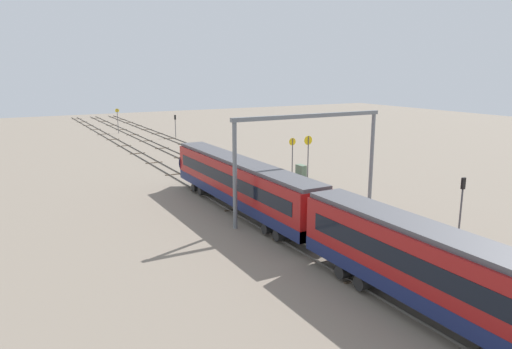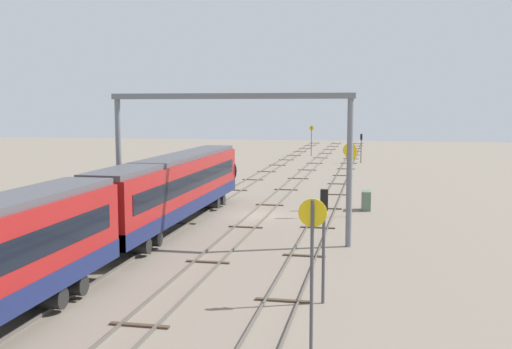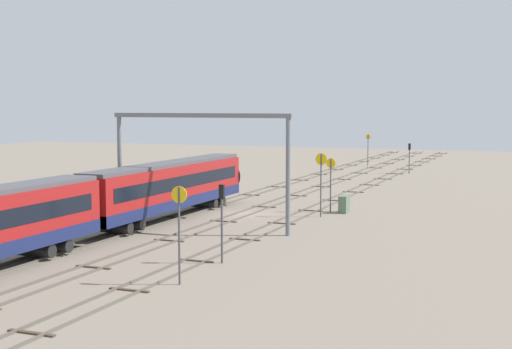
{
  "view_description": "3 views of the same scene",
  "coord_description": "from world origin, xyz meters",
  "px_view_note": "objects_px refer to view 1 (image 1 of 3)",
  "views": [
    {
      "loc": [
        -43.03,
        24.07,
        12.97
      ],
      "look_at": [
        -0.3,
        0.58,
        2.15
      ],
      "focal_mm": 33.22,
      "sensor_mm": 36.0,
      "label": 1
    },
    {
      "loc": [
        -44.95,
        -8.75,
        8.42
      ],
      "look_at": [
        2.78,
        0.78,
        2.87
      ],
      "focal_mm": 42.01,
      "sensor_mm": 36.0,
      "label": 2
    },
    {
      "loc": [
        -61.49,
        -25.5,
        9.84
      ],
      "look_at": [
        2.61,
        -0.02,
        3.37
      ],
      "focal_mm": 52.02,
      "sensor_mm": 36.0,
      "label": 3
    }
  ],
  "objects_px": {
    "speed_sign_distant_end": "(308,152)",
    "signal_light_trackside_departure": "(462,200)",
    "overhead_gantry": "(309,143)",
    "speed_sign_mid_trackside": "(292,152)",
    "relay_cabinet": "(301,171)",
    "speed_sign_far_trackside": "(118,118)",
    "signal_light_trackside_approach": "(175,123)"
  },
  "relations": [
    {
      "from": "signal_light_trackside_departure",
      "to": "speed_sign_far_trackside",
      "type": "bearing_deg",
      "value": 6.42
    },
    {
      "from": "speed_sign_distant_end",
      "to": "relay_cabinet",
      "type": "height_order",
      "value": "speed_sign_distant_end"
    },
    {
      "from": "speed_sign_distant_end",
      "to": "speed_sign_far_trackside",
      "type": "bearing_deg",
      "value": 8.96
    },
    {
      "from": "speed_sign_distant_end",
      "to": "speed_sign_mid_trackside",
      "type": "bearing_deg",
      "value": 0.59
    },
    {
      "from": "overhead_gantry",
      "to": "speed_sign_distant_end",
      "type": "bearing_deg",
      "value": -34.72
    },
    {
      "from": "speed_sign_far_trackside",
      "to": "signal_light_trackside_approach",
      "type": "bearing_deg",
      "value": -141.78
    },
    {
      "from": "overhead_gantry",
      "to": "signal_light_trackside_approach",
      "type": "height_order",
      "value": "overhead_gantry"
    },
    {
      "from": "overhead_gantry",
      "to": "signal_light_trackside_approach",
      "type": "distance_m",
      "value": 55.45
    },
    {
      "from": "speed_sign_mid_trackside",
      "to": "relay_cabinet",
      "type": "xyz_separation_m",
      "value": [
        -0.03,
        -1.3,
        -2.45
      ]
    },
    {
      "from": "signal_light_trackside_approach",
      "to": "speed_sign_mid_trackside",
      "type": "bearing_deg",
      "value": -179.8
    },
    {
      "from": "speed_sign_distant_end",
      "to": "signal_light_trackside_departure",
      "type": "height_order",
      "value": "speed_sign_distant_end"
    },
    {
      "from": "speed_sign_distant_end",
      "to": "signal_light_trackside_departure",
      "type": "xyz_separation_m",
      "value": [
        -20.79,
        0.18,
        -0.53
      ]
    },
    {
      "from": "relay_cabinet",
      "to": "overhead_gantry",
      "type": "bearing_deg",
      "value": 148.15
    },
    {
      "from": "speed_sign_far_trackside",
      "to": "signal_light_trackside_departure",
      "type": "height_order",
      "value": "speed_sign_far_trackside"
    },
    {
      "from": "relay_cabinet",
      "to": "speed_sign_distant_end",
      "type": "bearing_deg",
      "value": 158.38
    },
    {
      "from": "overhead_gantry",
      "to": "speed_sign_distant_end",
      "type": "distance_m",
      "value": 12.51
    },
    {
      "from": "overhead_gantry",
      "to": "speed_sign_distant_end",
      "type": "xyz_separation_m",
      "value": [
        10.0,
        -6.93,
        -2.91
      ]
    },
    {
      "from": "overhead_gantry",
      "to": "speed_sign_far_trackside",
      "type": "height_order",
      "value": "overhead_gantry"
    },
    {
      "from": "signal_light_trackside_approach",
      "to": "relay_cabinet",
      "type": "height_order",
      "value": "signal_light_trackside_approach"
    },
    {
      "from": "overhead_gantry",
      "to": "signal_light_trackside_approach",
      "type": "relative_size",
      "value": 3.52
    },
    {
      "from": "speed_sign_mid_trackside",
      "to": "speed_sign_far_trackside",
      "type": "height_order",
      "value": "speed_sign_far_trackside"
    },
    {
      "from": "signal_light_trackside_departure",
      "to": "relay_cabinet",
      "type": "xyz_separation_m",
      "value": [
        23.97,
        -1.44,
        -2.43
      ]
    },
    {
      "from": "overhead_gantry",
      "to": "signal_light_trackside_departure",
      "type": "distance_m",
      "value": 13.18
    },
    {
      "from": "speed_sign_mid_trackside",
      "to": "speed_sign_far_trackside",
      "type": "distance_m",
      "value": 53.36
    },
    {
      "from": "relay_cabinet",
      "to": "speed_sign_mid_trackside",
      "type": "bearing_deg",
      "value": 88.51
    },
    {
      "from": "overhead_gantry",
      "to": "relay_cabinet",
      "type": "xyz_separation_m",
      "value": [
        13.19,
        -8.19,
        -5.87
      ]
    },
    {
      "from": "speed_sign_mid_trackside",
      "to": "relay_cabinet",
      "type": "relative_size",
      "value": 3.18
    },
    {
      "from": "signal_light_trackside_departure",
      "to": "overhead_gantry",
      "type": "bearing_deg",
      "value": 32.06
    },
    {
      "from": "speed_sign_far_trackside",
      "to": "speed_sign_mid_trackside",
      "type": "bearing_deg",
      "value": -170.53
    },
    {
      "from": "speed_sign_far_trackside",
      "to": "relay_cabinet",
      "type": "distance_m",
      "value": 53.68
    },
    {
      "from": "speed_sign_distant_end",
      "to": "signal_light_trackside_departure",
      "type": "bearing_deg",
      "value": 179.51
    },
    {
      "from": "speed_sign_distant_end",
      "to": "signal_light_trackside_approach",
      "type": "bearing_deg",
      "value": 0.23
    }
  ]
}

